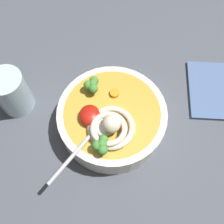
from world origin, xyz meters
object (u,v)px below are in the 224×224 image
object	(u,v)px
noodle_pile	(110,127)
drinking_glass	(12,92)
soup_bowl	(112,118)
soup_spoon	(95,130)
folded_napkin	(214,90)

from	to	relation	value
noodle_pile	drinking_glass	size ratio (longest dim) A/B	1.01
noodle_pile	drinking_glass	world-z (taller)	noodle_pile
soup_bowl	soup_spoon	size ratio (longest dim) A/B	1.60
soup_bowl	folded_napkin	distance (cm)	26.57
soup_bowl	soup_spoon	bearing A→B (deg)	-44.93
drinking_glass	folded_napkin	distance (cm)	47.52
noodle_pile	soup_bowl	bearing A→B (deg)	166.91
soup_bowl	noodle_pile	distance (cm)	5.98
soup_spoon	drinking_glass	xyz separation A→B (cm)	(-12.03, -17.58, -1.93)
soup_bowl	noodle_pile	xyz separation A→B (cm)	(3.90, -0.91, 4.44)
folded_napkin	drinking_glass	bearing A→B (deg)	-92.86
soup_spoon	folded_napkin	world-z (taller)	soup_spoon
soup_bowl	soup_spoon	distance (cm)	6.72
drinking_glass	soup_bowl	bearing A→B (deg)	69.18
noodle_pile	drinking_glass	xyz separation A→B (cm)	(-12.06, -20.54, -2.46)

